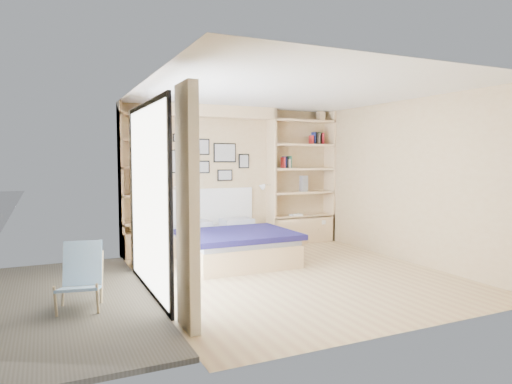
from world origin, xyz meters
name	(u,v)px	position (x,y,z in m)	size (l,w,h in m)	color
ground	(293,275)	(0.00, 0.00, 0.00)	(4.50, 4.50, 0.00)	tan
room_shell	(227,191)	(-0.39, 1.52, 1.08)	(4.50, 4.50, 4.50)	tan
bed	(230,243)	(-0.45, 1.23, 0.27)	(1.63, 2.02, 1.07)	#E3C08B
photo_gallery	(209,158)	(-0.45, 2.22, 1.60)	(1.48, 0.02, 0.82)	black
reading_lamps	(222,187)	(-0.30, 2.00, 1.10)	(1.92, 0.12, 0.15)	silver
shelf_decor	(292,153)	(1.12, 2.07, 1.69)	(3.59, 0.23, 2.03)	#A51E1E
deck_chair	(81,277)	(-2.76, -0.25, 0.34)	(0.55, 0.77, 0.71)	tan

